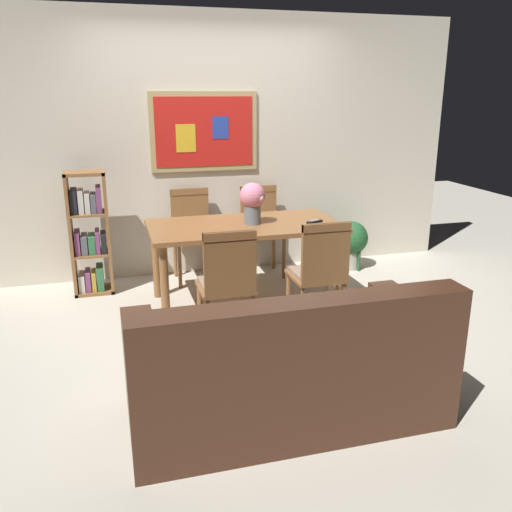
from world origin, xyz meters
name	(u,v)px	position (x,y,z in m)	size (l,w,h in m)	color
ground_plane	(251,322)	(0.00, 0.00, 0.00)	(12.00, 12.00, 0.00)	beige
wall_back_with_painting	(212,147)	(0.00, 1.49, 1.30)	(5.20, 0.14, 2.60)	beige
dining_table	(245,234)	(0.06, 0.44, 0.64)	(1.67, 0.87, 0.73)	brown
dining_chair_far_left	(192,227)	(-0.28, 1.24, 0.54)	(0.40, 0.41, 0.91)	brown
dining_chair_far_right	(261,223)	(0.44, 1.21, 0.54)	(0.40, 0.41, 0.91)	brown
dining_chair_near_left	(227,278)	(-0.27, -0.36, 0.54)	(0.40, 0.41, 0.91)	brown
dining_chair_near_right	(320,267)	(0.48, -0.31, 0.54)	(0.40, 0.41, 0.91)	brown
leather_couch	(287,371)	(-0.16, -1.40, 0.31)	(1.80, 0.84, 0.84)	#472819
bookshelf	(90,236)	(-1.26, 1.09, 0.55)	(0.36, 0.28, 1.15)	brown
potted_ivy	(351,242)	(1.41, 1.09, 0.30)	(0.36, 0.36, 0.55)	#B2ADA3
flower_vase	(253,200)	(0.13, 0.42, 0.95)	(0.22, 0.22, 0.36)	slate
tv_remote	(315,222)	(0.67, 0.31, 0.75)	(0.16, 0.10, 0.02)	black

